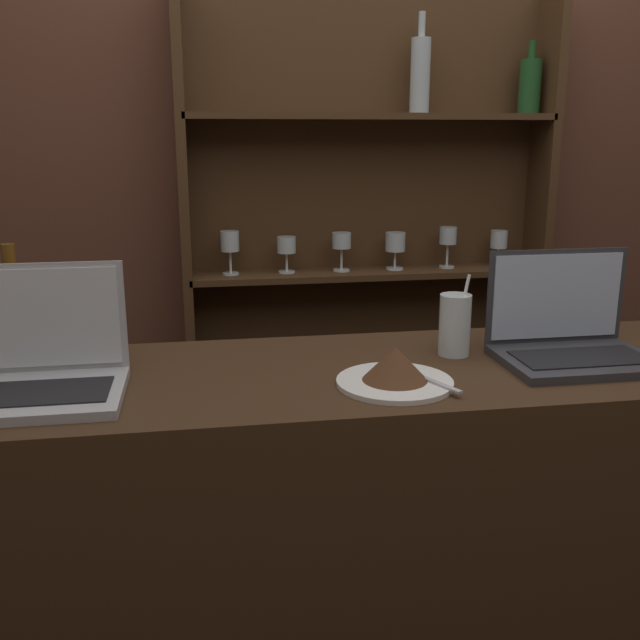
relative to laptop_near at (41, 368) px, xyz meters
The scene contains 8 objects.
bar_counter 0.96m from the laptop_near, ahead, with size 2.02×0.52×1.07m.
back_wall 1.33m from the laptop_near, 54.09° to the left, with size 7.00×0.06×2.70m.
back_shelf 1.30m from the laptop_near, 49.02° to the left, with size 1.20×0.18×1.99m.
laptop_near is the anchor object (origin of this frame).
laptop_far 1.07m from the laptop_near, ahead, with size 0.32×0.23×0.23m.
cake_plate 0.66m from the laptop_near, ahead, with size 0.23×0.23×0.08m.
water_glass 0.84m from the laptop_near, ahead, with size 0.07×0.07×0.18m.
wine_bottle_amber 0.20m from the laptop_near, 114.24° to the left, with size 0.08×0.08×0.26m.
Camera 1 is at (-0.46, -1.10, 1.54)m, focal length 40.00 mm.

